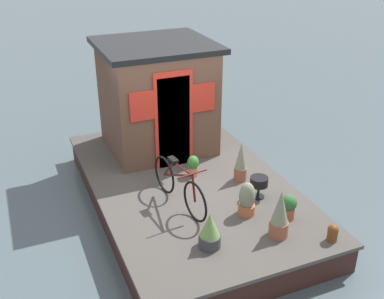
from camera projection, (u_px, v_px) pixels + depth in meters
ground_plane at (188, 205)px, 8.36m from camera, size 60.00×60.00×0.00m
houseboat_deck at (188, 193)px, 8.24m from camera, size 5.28×3.19×0.51m
houseboat_cabin at (157, 96)px, 8.92m from camera, size 1.97×2.10×2.09m
bicycle at (179, 185)px, 7.28m from camera, size 1.59×0.50×0.77m
potted_plant_sage at (289, 206)px, 7.01m from camera, size 0.25×0.25×0.40m
potted_plant_lavender at (193, 165)px, 8.21m from camera, size 0.21×0.21×0.39m
potted_plant_succulent at (280, 215)px, 6.57m from camera, size 0.28×0.28×0.74m
potted_plant_basil at (247, 200)px, 7.11m from camera, size 0.26×0.26×0.55m
potted_plant_rosemary at (210, 231)px, 6.39m from camera, size 0.31×0.31×0.54m
potted_plant_ivy at (241, 162)px, 8.01m from camera, size 0.22×0.22×0.72m
charcoal_grill at (259, 183)px, 7.53m from camera, size 0.30×0.30×0.37m
mooring_bollard at (333, 233)px, 6.56m from camera, size 0.16×0.16×0.26m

